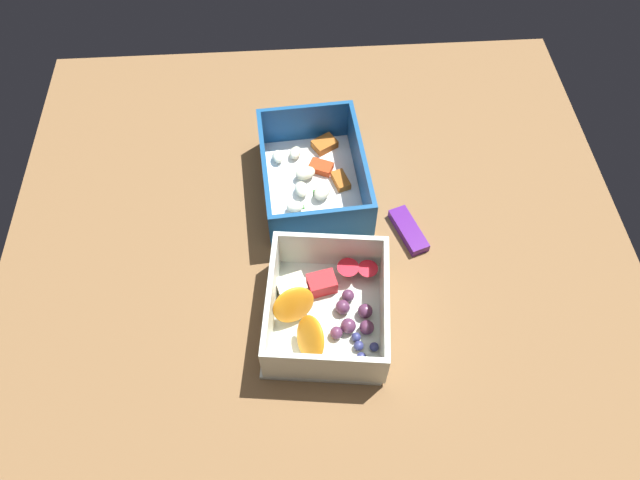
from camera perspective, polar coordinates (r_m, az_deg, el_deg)
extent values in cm
cube|color=brown|center=(74.38, -0.09, -1.77)|extent=(80.00, 80.00, 2.00)
cube|color=white|center=(79.46, -0.62, 5.22)|extent=(19.37, 14.48, 0.60)
cube|color=#19518C|center=(82.93, -1.45, 11.45)|extent=(1.52, 13.23, 6.09)
cube|color=#19518C|center=(71.44, 0.28, 1.36)|extent=(1.52, 13.23, 6.09)
cube|color=#19518C|center=(77.62, 4.02, 7.24)|extent=(17.29, 1.81, 6.09)
cube|color=#19518C|center=(76.66, -5.35, 6.27)|extent=(17.29, 1.81, 6.09)
ellipsoid|color=beige|center=(77.75, -1.84, 5.00)|extent=(2.62, 1.93, 1.25)
ellipsoid|color=beige|center=(79.37, -1.46, 6.57)|extent=(2.79, 3.30, 1.40)
ellipsoid|color=beige|center=(82.14, -2.43, 8.54)|extent=(2.62, 2.25, 1.10)
ellipsoid|color=beige|center=(74.85, -0.16, 2.14)|extent=(2.43, 1.73, 1.20)
ellipsoid|color=beige|center=(76.13, -2.47, 3.31)|extent=(1.76, 2.37, 1.12)
ellipsoid|color=beige|center=(74.69, -3.43, 1.64)|extent=(2.07, 2.40, 1.00)
ellipsoid|color=beige|center=(81.81, -4.16, 8.16)|extent=(2.25, 1.63, 1.09)
ellipsoid|color=beige|center=(77.32, 0.22, 4.77)|extent=(3.42, 3.22, 1.40)
cube|color=#AD5B1E|center=(83.41, 0.45, 9.37)|extent=(3.67, 3.95, 1.17)
cube|color=red|center=(80.64, 0.09, 7.15)|extent=(3.14, 3.69, 1.03)
cube|color=#AD5B1E|center=(79.17, 2.04, 5.84)|extent=(3.50, 2.62, 1.02)
cube|color=#387A33|center=(78.17, -0.46, 4.51)|extent=(0.60, 0.40, 0.20)
cube|color=#387A33|center=(76.89, -1.67, 3.26)|extent=(0.60, 0.40, 0.20)
cube|color=#387A33|center=(78.42, -0.38, 4.74)|extent=(0.60, 0.40, 0.20)
cube|color=#387A33|center=(74.97, -1.71, 1.25)|extent=(0.60, 0.40, 0.20)
cube|color=silver|center=(68.85, 0.72, -7.60)|extent=(16.99, 15.20, 0.60)
cube|color=silver|center=(69.71, 1.04, -0.94)|extent=(2.21, 13.41, 5.82)
cube|color=silver|center=(62.92, 0.41, -12.40)|extent=(2.21, 13.41, 5.82)
cube|color=silver|center=(66.21, 6.34, -6.61)|extent=(14.26, 2.31, 5.82)
cube|color=silver|center=(66.37, -4.83, -6.08)|extent=(14.26, 2.31, 5.82)
ellipsoid|color=orange|center=(64.47, -0.96, -9.60)|extent=(5.95, 4.99, 5.16)
ellipsoid|color=orange|center=(66.30, -2.62, -6.38)|extent=(4.52, 5.69, 5.16)
cube|color=red|center=(69.50, -0.09, -4.28)|extent=(3.10, 3.73, 1.97)
cube|color=#F4EACC|center=(69.32, -2.82, -4.63)|extent=(3.34, 3.91, 2.01)
sphere|color=#562D4C|center=(67.25, 4.59, -8.52)|extent=(1.69, 1.69, 1.69)
sphere|color=#562D4C|center=(68.12, 4.44, -6.95)|extent=(1.73, 1.73, 1.73)
sphere|color=#562D4C|center=(67.14, 2.79, -8.40)|extent=(1.78, 1.78, 1.78)
sphere|color=#562D4C|center=(68.21, 2.24, -6.58)|extent=(1.72, 1.72, 1.72)
sphere|color=#562D4C|center=(66.91, 1.61, -9.06)|extent=(1.46, 1.46, 1.46)
sphere|color=#562D4C|center=(69.06, 2.77, -5.46)|extent=(1.49, 1.49, 1.49)
cone|color=red|center=(70.50, 4.66, -3.20)|extent=(2.43, 2.43, 1.94)
cone|color=red|center=(70.32, 2.73, -3.11)|extent=(2.64, 2.64, 2.11)
sphere|color=navy|center=(66.68, 5.33, -10.38)|extent=(1.05, 1.05, 1.05)
sphere|color=navy|center=(65.75, 4.67, -12.08)|extent=(1.15, 1.15, 1.15)
sphere|color=navy|center=(66.55, 3.81, -10.30)|extent=(1.15, 1.15, 1.15)
sphere|color=navy|center=(66.04, 4.06, -11.39)|extent=(1.15, 1.15, 1.15)
sphere|color=navy|center=(65.81, 2.59, -11.83)|extent=(1.03, 1.03, 1.03)
sphere|color=navy|center=(66.99, 3.55, -9.48)|extent=(1.08, 1.08, 1.08)
cube|color=#51197A|center=(75.65, 8.66, 0.94)|extent=(7.40, 4.53, 1.20)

